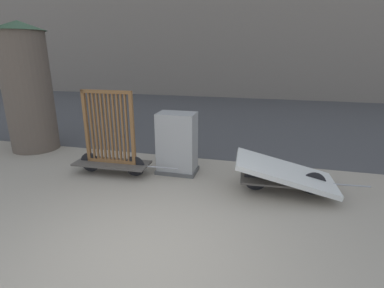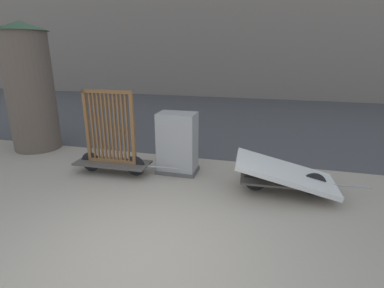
% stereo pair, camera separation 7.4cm
% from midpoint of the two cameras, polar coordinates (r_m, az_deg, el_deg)
% --- Properties ---
extents(ground_plane, '(60.00, 60.00, 0.00)m').
position_cam_midpoint_polar(ground_plane, '(4.29, -8.84, -20.57)').
color(ground_plane, gray).
extents(road_strip, '(56.00, 10.53, 0.01)m').
position_cam_midpoint_polar(road_strip, '(12.60, 8.28, 5.18)').
color(road_strip, '#424244').
rests_on(road_strip, ground_plane).
extents(bike_cart_with_bedframe, '(2.36, 0.67, 1.85)m').
position_cam_midpoint_polar(bike_cart_with_bedframe, '(6.74, -14.80, -0.34)').
color(bike_cart_with_bedframe, '#4C4742').
rests_on(bike_cart_with_bedframe, ground_plane).
extents(bike_cart_with_mattress, '(2.49, 1.19, 0.69)m').
position_cam_midpoint_polar(bike_cart_with_mattress, '(5.98, 17.65, -5.53)').
color(bike_cart_with_mattress, '#4C4742').
rests_on(bike_cart_with_mattress, ground_plane).
extents(utility_cabinet, '(0.88, 0.60, 1.35)m').
position_cam_midpoint_polar(utility_cabinet, '(6.59, -2.47, -0.19)').
color(utility_cabinet, '#4C4C4C').
rests_on(utility_cabinet, ground_plane).
extents(advertising_column, '(1.36, 1.36, 3.35)m').
position_cam_midpoint_polar(advertising_column, '(9.16, -28.33, 9.55)').
color(advertising_column, brown).
rests_on(advertising_column, ground_plane).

